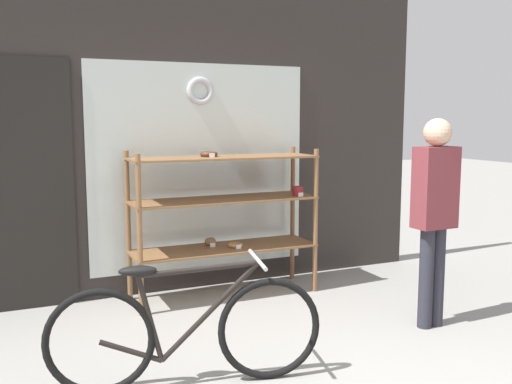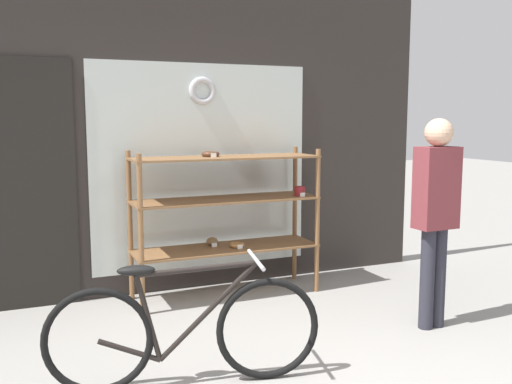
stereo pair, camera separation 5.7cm
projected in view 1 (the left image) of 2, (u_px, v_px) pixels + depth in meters
The scene contains 4 objects.
storefront_facade at pixel (173, 132), 5.21m from camera, with size 5.07×0.13×3.01m.
display_case at pixel (225, 206), 5.09m from camera, with size 1.67×0.50×1.33m.
bicycle at pixel (186, 331), 3.39m from camera, with size 1.62×0.51×0.77m.
pedestrian at pixel (435, 207), 4.30m from camera, with size 0.32×0.21×1.60m.
Camera 1 is at (-1.48, -2.38, 1.61)m, focal length 40.00 mm.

